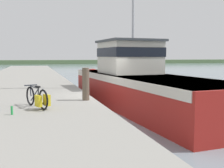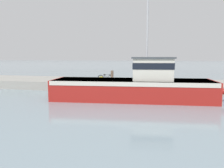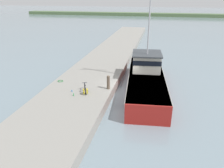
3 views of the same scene
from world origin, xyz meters
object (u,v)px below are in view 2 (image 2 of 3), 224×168
(fishing_boat_main, at_px, (140,85))
(mooring_post, at_px, (112,77))
(water_bottle_on_curb, at_px, (98,79))
(bicycle_touring, at_px, (104,78))
(water_bottle_by_bike, at_px, (106,79))

(fishing_boat_main, bearing_deg, mooring_post, -142.11)
(fishing_boat_main, xyz_separation_m, water_bottle_on_curb, (-5.74, -5.10, -0.21))
(bicycle_touring, distance_m, mooring_post, 2.20)
(mooring_post, height_order, water_bottle_by_bike, mooring_post)
(mooring_post, distance_m, water_bottle_on_curb, 3.34)
(bicycle_touring, xyz_separation_m, mooring_post, (1.78, 1.26, 0.29))
(water_bottle_on_curb, distance_m, water_bottle_by_bike, 0.88)
(bicycle_touring, xyz_separation_m, water_bottle_by_bike, (-1.22, -0.09, -0.24))
(bicycle_touring, distance_m, water_bottle_on_curb, 1.15)
(bicycle_touring, height_order, mooring_post, mooring_post)
(mooring_post, xyz_separation_m, water_bottle_by_bike, (-3.00, -1.35, -0.53))
(bicycle_touring, relative_size, water_bottle_on_curb, 6.42)
(water_bottle_on_curb, bearing_deg, water_bottle_by_bike, 121.08)
(fishing_boat_main, bearing_deg, water_bottle_on_curb, -143.61)
(fishing_boat_main, distance_m, bicycle_touring, 6.54)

